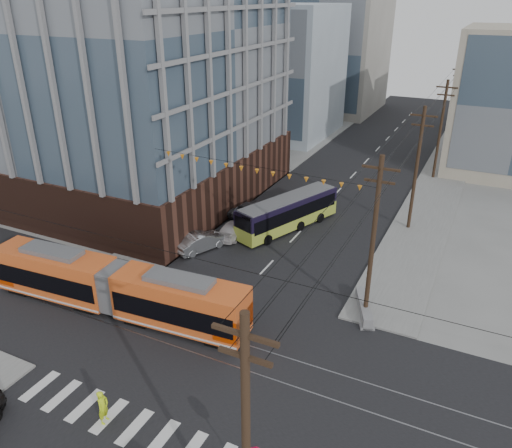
# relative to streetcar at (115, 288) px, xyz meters

# --- Properties ---
(ground) EXTENTS (160.00, 160.00, 0.00)m
(ground) POSITION_rel_streetcar_xyz_m (6.47, -4.44, -1.78)
(ground) COLOR slate
(office_building) EXTENTS (30.00, 25.00, 28.60)m
(office_building) POSITION_rel_streetcar_xyz_m (-15.53, 18.56, 12.52)
(office_building) COLOR #381E16
(office_building) RESTS_ON ground
(bg_bldg_nw_near) EXTENTS (18.00, 16.00, 18.00)m
(bg_bldg_nw_near) POSITION_rel_streetcar_xyz_m (-10.53, 47.56, 7.22)
(bg_bldg_nw_near) COLOR #8C99A5
(bg_bldg_nw_near) RESTS_ON ground
(bg_bldg_nw_far) EXTENTS (16.00, 18.00, 20.00)m
(bg_bldg_nw_far) POSITION_rel_streetcar_xyz_m (-7.53, 67.56, 8.22)
(bg_bldg_nw_far) COLOR gray
(bg_bldg_nw_far) RESTS_ON ground
(utility_pole_far) EXTENTS (0.30, 0.30, 11.00)m
(utility_pole_far) POSITION_rel_streetcar_xyz_m (14.97, 51.56, 3.72)
(utility_pole_far) COLOR black
(utility_pole_far) RESTS_ON ground
(streetcar) EXTENTS (18.57, 3.87, 3.55)m
(streetcar) POSITION_rel_streetcar_xyz_m (0.00, 0.00, 0.00)
(streetcar) COLOR #E15A22
(streetcar) RESTS_ON ground
(city_bus) EXTENTS (6.08, 10.83, 3.04)m
(city_bus) POSITION_rel_streetcar_xyz_m (5.15, 16.89, -0.26)
(city_bus) COLOR black
(city_bus) RESTS_ON ground
(parked_car_silver) EXTENTS (3.27, 4.87, 1.52)m
(parked_car_silver) POSITION_rel_streetcar_xyz_m (0.39, 9.91, -1.02)
(parked_car_silver) COLOR #979A9F
(parked_car_silver) RESTS_ON ground
(parked_car_white) EXTENTS (2.20, 4.57, 1.28)m
(parked_car_white) POSITION_rel_streetcar_xyz_m (1.50, 13.32, -1.13)
(parked_car_white) COLOR silver
(parked_car_white) RESTS_ON ground
(parked_car_grey) EXTENTS (3.33, 5.24, 1.34)m
(parked_car_grey) POSITION_rel_streetcar_xyz_m (1.00, 17.88, -1.10)
(parked_car_grey) COLOR #4F5258
(parked_car_grey) RESTS_ON ground
(pedestrian) EXTENTS (0.55, 0.75, 1.89)m
(pedestrian) POSITION_rel_streetcar_xyz_m (5.73, -7.78, -0.83)
(pedestrian) COLOR #D2F31C
(pedestrian) RESTS_ON ground
(jersey_barrier) EXTENTS (2.38, 4.03, 0.80)m
(jersey_barrier) POSITION_rel_streetcar_xyz_m (14.77, 6.97, -1.38)
(jersey_barrier) COLOR gray
(jersey_barrier) RESTS_ON ground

